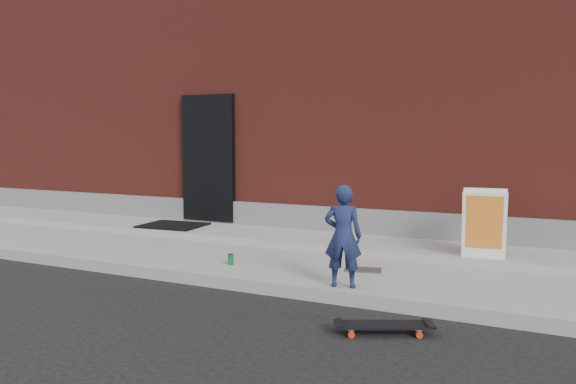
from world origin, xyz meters
The scene contains 10 objects.
ground centered at (0.00, 0.00, 0.00)m, with size 80.00×80.00×0.00m, color black.
sidewalk centered at (0.00, 1.50, 0.07)m, with size 20.00×3.00×0.15m, color gray.
apron centered at (0.00, 2.40, 0.20)m, with size 20.00×1.20×0.10m, color gray.
building centered at (0.00, 6.99, 2.50)m, with size 20.00×8.10×5.00m.
child centered at (0.95, 0.20, 0.71)m, with size 0.41×0.27×1.13m, color #182045.
skateboard centered at (1.66, -0.65, 0.08)m, with size 0.89×0.57×0.10m.
pizza_sign centered at (2.22, 1.98, 0.69)m, with size 0.59×0.68×0.88m.
soda_can centered at (-0.70, 0.58, 0.22)m, with size 0.08×0.08×0.14m, color #1B8742.
doormat centered at (-2.90, 2.28, 0.26)m, with size 1.03×0.83×0.03m, color black.
utility_plate centered at (0.93, 1.01, 0.16)m, with size 0.44×0.28×0.01m, color #59585D.
Camera 1 is at (3.00, -5.48, 1.79)m, focal length 35.00 mm.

